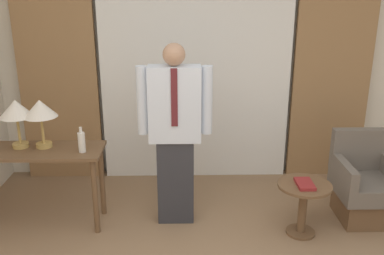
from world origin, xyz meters
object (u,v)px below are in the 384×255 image
Objects in this scene: table_lamp_left at (16,111)px; person at (175,130)px; armchair at (364,187)px; desk at (32,162)px; book at (305,184)px; table_lamp_right at (40,111)px; bottle_by_lamp at (82,142)px; side_table at (303,200)px.

person is at bearing -0.54° from table_lamp_left.
person is 2.03× the size of armchair.
desk is 2.45m from book.
table_lamp_right is 0.53× the size of armchair.
desk is 0.76× the size of person.
person is 1.24m from book.
table_lamp_right is 1.92× the size of book.
bottle_by_lamp is 1.00× the size of book.
desk is at bearing 174.69° from side_table.
person is at bearing 165.07° from book.
table_lamp_left is 0.65m from bottle_by_lamp.
bottle_by_lamp is 0.14× the size of person.
person is at bearing -179.64° from armchair.
person is (1.30, 0.05, 0.29)m from desk.
person reaches higher than desk.
side_table is at bearing -7.02° from table_lamp_right.
bottle_by_lamp reaches higher than armchair.
table_lamp_left is at bearing 179.96° from armchair.
armchair is (3.00, -0.00, -0.78)m from table_lamp_right.
side_table is (2.55, -0.29, -0.76)m from table_lamp_left.
armchair is 3.61× the size of book.
bottle_by_lamp is at bearing 175.35° from side_table.
table_lamp_left is 2.67m from side_table.
table_lamp_right reaches higher than desk.
table_lamp_left is at bearing 167.72° from bottle_by_lamp.
armchair is (3.11, 0.06, -0.31)m from desk.
table_lamp_right reaches higher than book.
table_lamp_left reaches higher than desk.
table_lamp_left is 3.31m from armchair.
person is (1.19, -0.01, -0.18)m from table_lamp_right.
side_table is at bearing 71.89° from book.
bottle_by_lamp is 2.68m from armchair.
person reaches higher than book.
table_lamp_right is 0.47m from bottle_by_lamp.
person is 7.32× the size of book.
table_lamp_right is at bearing 29.52° from desk.
bottle_by_lamp is at bearing -172.04° from person.
book is (1.95, -0.19, -0.34)m from bottle_by_lamp.
desk is 2.47m from side_table.
table_lamp_left is 2.62m from book.
desk is at bearing -29.52° from table_lamp_left.
bottle_by_lamp reaches higher than book.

